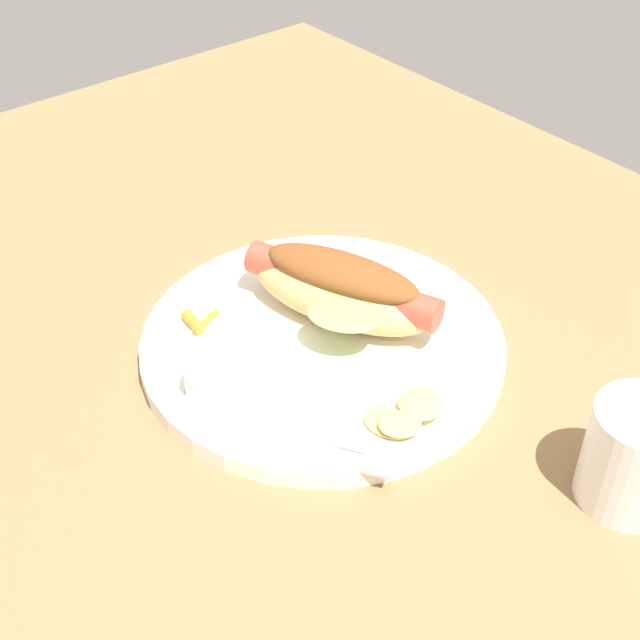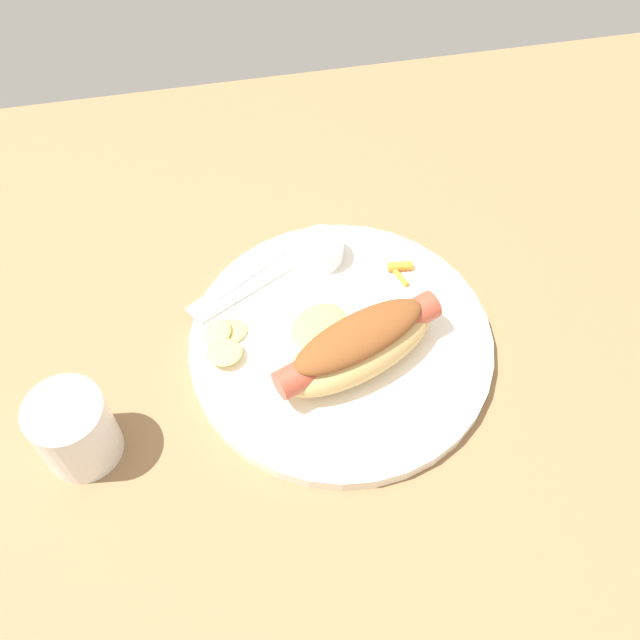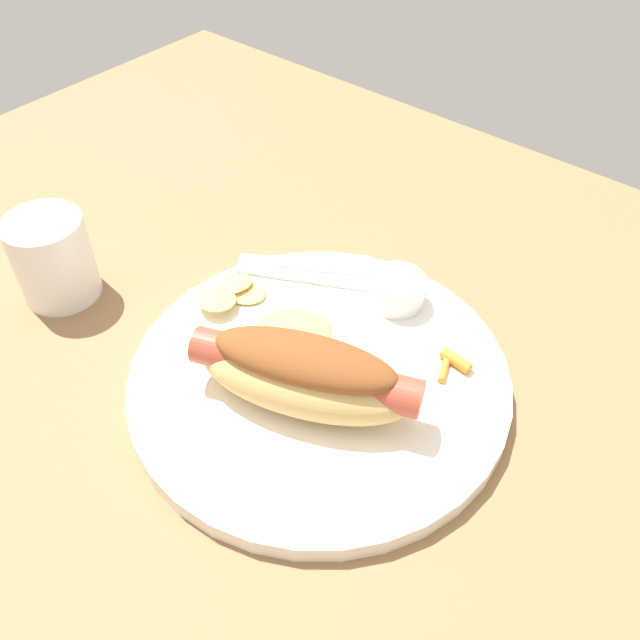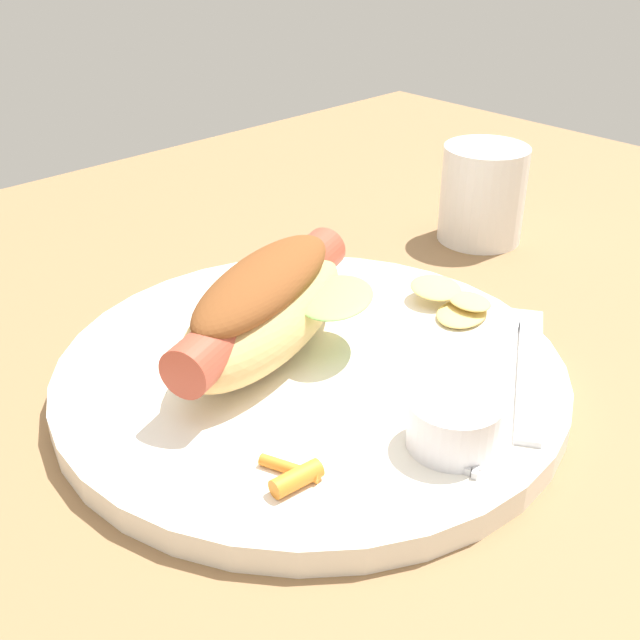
{
  "view_description": "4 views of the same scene",
  "coord_description": "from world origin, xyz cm",
  "px_view_note": "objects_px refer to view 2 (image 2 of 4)",
  "views": [
    {
      "loc": [
        -43.38,
        37.04,
        48.84
      ],
      "look_at": [
        -1.32,
        2.35,
        4.86
      ],
      "focal_mm": 49.81,
      "sensor_mm": 36.0,
      "label": 1
    },
    {
      "loc": [
        -9.22,
        -36.68,
        61.98
      ],
      "look_at": [
        -2.0,
        1.68,
        4.56
      ],
      "focal_mm": 40.54,
      "sensor_mm": 36.0,
      "label": 2
    },
    {
      "loc": [
        22.76,
        -26.36,
        42.45
      ],
      "look_at": [
        -0.86,
        2.12,
        5.97
      ],
      "focal_mm": 38.27,
      "sensor_mm": 36.0,
      "label": 3
    },
    {
      "loc": [
        26.91,
        30.21,
        26.95
      ],
      "look_at": [
        -0.06,
        1.74,
        4.81
      ],
      "focal_mm": 44.4,
      "sensor_mm": 36.0,
      "label": 4
    }
  ],
  "objects_px": {
    "plate": "(340,344)",
    "fork": "(263,281)",
    "carrot_garnish": "(400,269)",
    "sauce_ramekin": "(324,249)",
    "drinking_cup": "(75,430)",
    "chips_pile": "(224,339)",
    "knife": "(243,276)",
    "hot_dog": "(358,345)"
  },
  "relations": [
    {
      "from": "fork",
      "to": "drinking_cup",
      "type": "xyz_separation_m",
      "value": [
        -0.19,
        -0.15,
        0.02
      ]
    },
    {
      "from": "knife",
      "to": "chips_pile",
      "type": "relative_size",
      "value": 2.1
    },
    {
      "from": "plate",
      "to": "knife",
      "type": "bearing_deg",
      "value": 131.45
    },
    {
      "from": "drinking_cup",
      "to": "knife",
      "type": "bearing_deg",
      "value": 43.64
    },
    {
      "from": "fork",
      "to": "carrot_garnish",
      "type": "xyz_separation_m",
      "value": [
        0.14,
        -0.01,
        0.0
      ]
    },
    {
      "from": "plate",
      "to": "drinking_cup",
      "type": "height_order",
      "value": "drinking_cup"
    },
    {
      "from": "knife",
      "to": "plate",
      "type": "bearing_deg",
      "value": -81.16
    },
    {
      "from": "drinking_cup",
      "to": "hot_dog",
      "type": "bearing_deg",
      "value": 7.85
    },
    {
      "from": "plate",
      "to": "sauce_ramekin",
      "type": "relative_size",
      "value": 6.38
    },
    {
      "from": "plate",
      "to": "chips_pile",
      "type": "height_order",
      "value": "chips_pile"
    },
    {
      "from": "fork",
      "to": "carrot_garnish",
      "type": "bearing_deg",
      "value": -32.82
    },
    {
      "from": "knife",
      "to": "chips_pile",
      "type": "distance_m",
      "value": 0.08
    },
    {
      "from": "hot_dog",
      "to": "chips_pile",
      "type": "relative_size",
      "value": 2.58
    },
    {
      "from": "chips_pile",
      "to": "carrot_garnish",
      "type": "height_order",
      "value": "chips_pile"
    },
    {
      "from": "knife",
      "to": "drinking_cup",
      "type": "relative_size",
      "value": 1.78
    },
    {
      "from": "knife",
      "to": "drinking_cup",
      "type": "distance_m",
      "value": 0.23
    },
    {
      "from": "sauce_ramekin",
      "to": "carrot_garnish",
      "type": "height_order",
      "value": "sauce_ramekin"
    },
    {
      "from": "plate",
      "to": "fork",
      "type": "distance_m",
      "value": 0.11
    },
    {
      "from": "hot_dog",
      "to": "carrot_garnish",
      "type": "relative_size",
      "value": 5.48
    },
    {
      "from": "knife",
      "to": "hot_dog",
      "type": "bearing_deg",
      "value": -85.08
    },
    {
      "from": "fork",
      "to": "chips_pile",
      "type": "relative_size",
      "value": 2.31
    },
    {
      "from": "carrot_garnish",
      "to": "drinking_cup",
      "type": "bearing_deg",
      "value": -157.55
    },
    {
      "from": "plate",
      "to": "chips_pile",
      "type": "relative_size",
      "value": 4.47
    },
    {
      "from": "chips_pile",
      "to": "carrot_garnish",
      "type": "distance_m",
      "value": 0.2
    },
    {
      "from": "plate",
      "to": "fork",
      "type": "height_order",
      "value": "fork"
    },
    {
      "from": "drinking_cup",
      "to": "fork",
      "type": "bearing_deg",
      "value": 38.67
    },
    {
      "from": "drinking_cup",
      "to": "carrot_garnish",
      "type": "bearing_deg",
      "value": 22.45
    },
    {
      "from": "plate",
      "to": "knife",
      "type": "relative_size",
      "value": 2.13
    },
    {
      "from": "chips_pile",
      "to": "carrot_garnish",
      "type": "bearing_deg",
      "value": 16.04
    },
    {
      "from": "fork",
      "to": "knife",
      "type": "distance_m",
      "value": 0.02
    },
    {
      "from": "sauce_ramekin",
      "to": "knife",
      "type": "relative_size",
      "value": 0.33
    },
    {
      "from": "hot_dog",
      "to": "carrot_garnish",
      "type": "height_order",
      "value": "hot_dog"
    },
    {
      "from": "knife",
      "to": "fork",
      "type": "bearing_deg",
      "value": -60.0
    },
    {
      "from": "plate",
      "to": "hot_dog",
      "type": "xyz_separation_m",
      "value": [
        0.01,
        -0.03,
        0.04
      ]
    },
    {
      "from": "plate",
      "to": "carrot_garnish",
      "type": "height_order",
      "value": "carrot_garnish"
    },
    {
      "from": "fork",
      "to": "chips_pile",
      "type": "height_order",
      "value": "chips_pile"
    },
    {
      "from": "sauce_ramekin",
      "to": "drinking_cup",
      "type": "xyz_separation_m",
      "value": [
        -0.26,
        -0.17,
        0.01
      ]
    },
    {
      "from": "knife",
      "to": "drinking_cup",
      "type": "xyz_separation_m",
      "value": [
        -0.17,
        -0.16,
        0.02
      ]
    },
    {
      "from": "hot_dog",
      "to": "knife",
      "type": "bearing_deg",
      "value": 106.05
    },
    {
      "from": "plate",
      "to": "drinking_cup",
      "type": "xyz_separation_m",
      "value": [
        -0.25,
        -0.06,
        0.03
      ]
    },
    {
      "from": "fork",
      "to": "drinking_cup",
      "type": "relative_size",
      "value": 1.96
    },
    {
      "from": "plate",
      "to": "sauce_ramekin",
      "type": "height_order",
      "value": "sauce_ramekin"
    }
  ]
}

